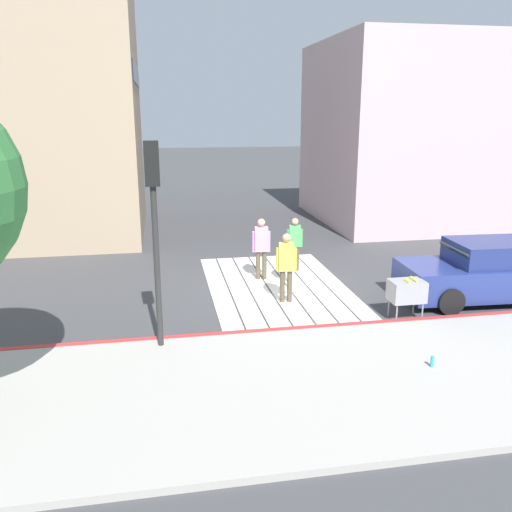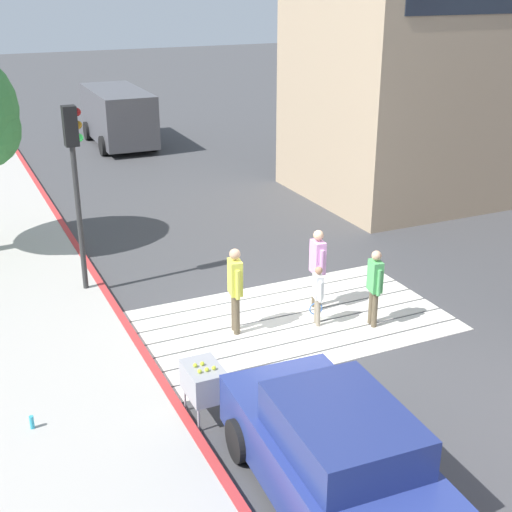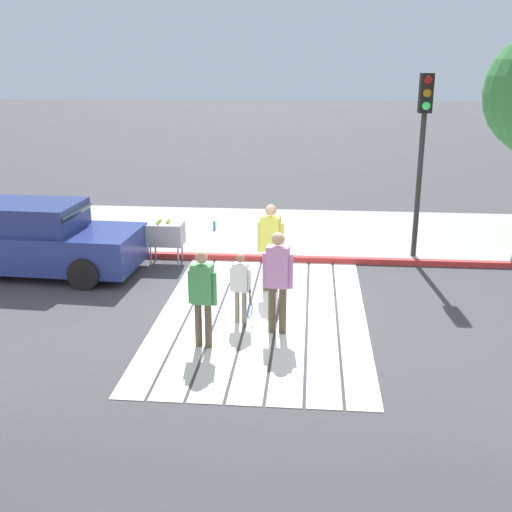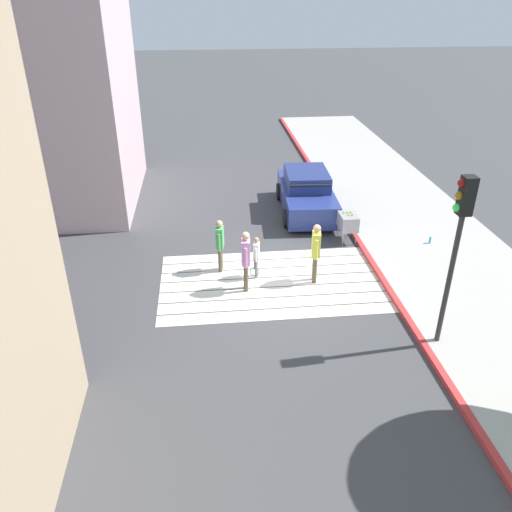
% 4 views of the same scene
% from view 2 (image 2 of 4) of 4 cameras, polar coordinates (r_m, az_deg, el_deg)
% --- Properties ---
extents(ground_plane, '(120.00, 120.00, 0.00)m').
position_cam_2_polar(ground_plane, '(14.76, 2.96, -5.32)').
color(ground_plane, '#424244').
extents(crosswalk_stripes, '(6.40, 3.80, 0.01)m').
position_cam_2_polar(crosswalk_stripes, '(14.76, 2.96, -5.30)').
color(crosswalk_stripes, silver).
rests_on(crosswalk_stripes, ground).
extents(sidewalk_west, '(4.80, 40.00, 0.12)m').
position_cam_2_polar(sidewalk_west, '(13.37, -19.12, -9.41)').
color(sidewalk_west, '#ADA8A0').
rests_on(sidewalk_west, ground).
extents(curb_painted, '(0.16, 40.00, 0.13)m').
position_cam_2_polar(curb_painted, '(13.68, -9.30, -7.62)').
color(curb_painted, '#BC3333').
rests_on(curb_painted, ground).
extents(building_far_north, '(8.00, 6.04, 11.15)m').
position_cam_2_polar(building_far_north, '(23.60, 14.45, 18.36)').
color(building_far_north, tan).
rests_on(building_far_north, ground).
extents(car_parked_near_curb, '(2.15, 4.39, 1.57)m').
position_cam_2_polar(car_parked_near_curb, '(9.79, 6.57, -16.02)').
color(car_parked_near_curb, navy).
rests_on(car_parked_near_curb, ground).
extents(van_down_street, '(2.44, 5.24, 2.35)m').
position_cam_2_polar(van_down_street, '(30.75, -11.14, 11.17)').
color(van_down_street, '#4C4C51').
rests_on(van_down_street, ground).
extents(traffic_light_corner, '(0.39, 0.28, 4.24)m').
position_cam_2_polar(traffic_light_corner, '(15.52, -14.53, 7.37)').
color(traffic_light_corner, '#2D2D2D').
rests_on(traffic_light_corner, ground).
extents(tennis_ball_cart, '(0.56, 0.80, 1.02)m').
position_cam_2_polar(tennis_ball_cart, '(11.42, -4.27, -10.08)').
color(tennis_ball_cart, '#99999E').
rests_on(tennis_ball_cart, ground).
extents(water_bottle, '(0.07, 0.07, 0.22)m').
position_cam_2_polar(water_bottle, '(11.80, -17.78, -12.75)').
color(water_bottle, '#33A5BF').
rests_on(water_bottle, sidewalk_west).
extents(pedestrian_adult_lead, '(0.27, 0.52, 1.81)m').
position_cam_2_polar(pedestrian_adult_lead, '(14.90, 5.03, -0.64)').
color(pedestrian_adult_lead, brown).
rests_on(pedestrian_adult_lead, ground).
extents(pedestrian_adult_trailing, '(0.29, 0.52, 1.81)m').
position_cam_2_polar(pedestrian_adult_trailing, '(13.86, -1.70, -2.34)').
color(pedestrian_adult_trailing, brown).
rests_on(pedestrian_adult_trailing, ground).
extents(pedestrian_adult_side, '(0.27, 0.48, 1.65)m').
position_cam_2_polar(pedestrian_adult_side, '(14.37, 9.64, -2.15)').
color(pedestrian_adult_side, brown).
rests_on(pedestrian_adult_side, ground).
extents(pedestrian_child_with_racket, '(0.32, 0.41, 1.30)m').
position_cam_2_polar(pedestrian_child_with_racket, '(14.34, 5.06, -2.97)').
color(pedestrian_child_with_racket, gray).
rests_on(pedestrian_child_with_racket, ground).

